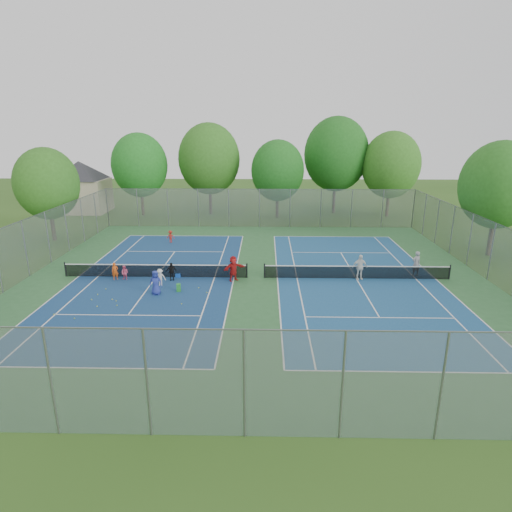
{
  "coord_description": "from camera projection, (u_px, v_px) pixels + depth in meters",
  "views": [
    {
      "loc": [
        0.66,
        -28.15,
        10.08
      ],
      "look_at": [
        0.0,
        1.0,
        1.3
      ],
      "focal_mm": 30.0,
      "sensor_mm": 36.0,
      "label": 1
    }
  ],
  "objects": [
    {
      "name": "teen_court_b",
      "position": [
        360.0,
        267.0,
        29.35
      ],
      "size": [
        1.08,
        0.53,
        1.78
      ],
      "primitive_type": "imported",
      "rotation": [
        0.0,
        0.0,
        0.09
      ],
      "color": "white",
      "rests_on": "ground"
    },
    {
      "name": "tennis_ball_3",
      "position": [
        199.0,
        288.0,
        27.9
      ],
      "size": [
        0.07,
        0.07,
        0.07
      ],
      "primitive_type": "sphere",
      "color": "#BEDE33",
      "rests_on": "ground"
    },
    {
      "name": "fence_west",
      "position": [
        25.0,
        249.0,
        29.64
      ],
      "size": [
        0.1,
        32.0,
        4.0
      ],
      "primitive_type": "cube",
      "rotation": [
        0.0,
        0.0,
        1.57
      ],
      "color": "gray",
      "rests_on": "ground"
    },
    {
      "name": "tennis_ball_8",
      "position": [
        182.0,
        304.0,
        25.35
      ],
      "size": [
        0.07,
        0.07,
        0.07
      ],
      "primitive_type": "sphere",
      "color": "#B5CD2F",
      "rests_on": "ground"
    },
    {
      "name": "tree_nw",
      "position": [
        140.0,
        165.0,
        49.54
      ],
      "size": [
        6.4,
        6.4,
        9.58
      ],
      "color": "#443326",
      "rests_on": "ground"
    },
    {
      "name": "tennis_ball_11",
      "position": [
        207.0,
        293.0,
        27.11
      ],
      "size": [
        0.07,
        0.07,
        0.07
      ],
      "primitive_type": "sphere",
      "color": "#B4D732",
      "rests_on": "ground"
    },
    {
      "name": "net_left",
      "position": [
        156.0,
        271.0,
        29.89
      ],
      "size": [
        12.87,
        0.1,
        0.91
      ],
      "primitive_type": "cube",
      "color": "black",
      "rests_on": "ground"
    },
    {
      "name": "tennis_ball_1",
      "position": [
        98.0,
        295.0,
        26.76
      ],
      "size": [
        0.07,
        0.07,
        0.07
      ],
      "primitive_type": "sphere",
      "color": "#CBED37",
      "rests_on": "ground"
    },
    {
      "name": "net_right",
      "position": [
        357.0,
        272.0,
        29.59
      ],
      "size": [
        12.87,
        0.1,
        0.91
      ],
      "primitive_type": "cube",
      "color": "black",
      "rests_on": "ground"
    },
    {
      "name": "tennis_ball_7",
      "position": [
        116.0,
        301.0,
        25.78
      ],
      "size": [
        0.07,
        0.07,
        0.07
      ],
      "primitive_type": "sphere",
      "color": "#AFC12C",
      "rests_on": "ground"
    },
    {
      "name": "tennis_ball_9",
      "position": [
        97.0,
        307.0,
        25.0
      ],
      "size": [
        0.07,
        0.07,
        0.07
      ],
      "primitive_type": "sphere",
      "color": "#E1EF37",
      "rests_on": "ground"
    },
    {
      "name": "tennis_ball_10",
      "position": [
        74.0,
        319.0,
        23.41
      ],
      "size": [
        0.07,
        0.07,
        0.07
      ],
      "primitive_type": "sphere",
      "color": "#A7CB2F",
      "rests_on": "ground"
    },
    {
      "name": "tennis_ball_6",
      "position": [
        117.0,
        306.0,
        25.13
      ],
      "size": [
        0.07,
        0.07,
        0.07
      ],
      "primitive_type": "sphere",
      "color": "#A0C22D",
      "rests_on": "ground"
    },
    {
      "name": "student_c",
      "position": [
        160.0,
        277.0,
        28.27
      ],
      "size": [
        0.75,
        0.43,
        1.16
      ],
      "primitive_type": "imported",
      "rotation": [
        0.0,
        0.0,
        -0.0
      ],
      "color": "silver",
      "rests_on": "ground"
    },
    {
      "name": "student_d",
      "position": [
        171.0,
        271.0,
        29.24
      ],
      "size": [
        0.8,
        0.49,
        1.27
      ],
      "primitive_type": "imported",
      "rotation": [
        0.0,
        0.0,
        0.26
      ],
      "color": "black",
      "rests_on": "ground"
    },
    {
      "name": "fence_south",
      "position": [
        244.0,
        385.0,
        13.98
      ],
      "size": [
        32.0,
        0.1,
        4.0
      ],
      "primitive_type": "cube",
      "color": "gray",
      "rests_on": "ground"
    },
    {
      "name": "tennis_ball_2",
      "position": [
        54.0,
        315.0,
        23.93
      ],
      "size": [
        0.07,
        0.07,
        0.07
      ],
      "primitive_type": "sphere",
      "color": "gold",
      "rests_on": "ground"
    },
    {
      "name": "house",
      "position": [
        80.0,
        178.0,
        52.11
      ],
      "size": [
        11.03,
        11.03,
        7.3
      ],
      "color": "#B7A88C",
      "rests_on": "ground"
    },
    {
      "name": "tree_nc",
      "position": [
        278.0,
        171.0,
        48.38
      ],
      "size": [
        6.0,
        6.0,
        8.85
      ],
      "color": "#443326",
      "rests_on": "ground"
    },
    {
      "name": "tree_side_w",
      "position": [
        47.0,
        184.0,
        38.34
      ],
      "size": [
        5.6,
        5.6,
        8.47
      ],
      "color": "#443326",
      "rests_on": "ground"
    },
    {
      "name": "ball_hopper",
      "position": [
        179.0,
        288.0,
        27.32
      ],
      "size": [
        0.29,
        0.29,
        0.51
      ],
      "primitive_type": "cube",
      "rotation": [
        0.0,
        0.0,
        0.13
      ],
      "color": "green",
      "rests_on": "ground"
    },
    {
      "name": "court_left",
      "position": [
        156.0,
        277.0,
        30.02
      ],
      "size": [
        10.97,
        23.77,
        0.01
      ],
      "primitive_type": "cube",
      "color": "navy",
      "rests_on": "court_pad"
    },
    {
      "name": "fence_north",
      "position": [
        259.0,
        208.0,
        44.61
      ],
      "size": [
        32.0,
        0.1,
        4.0
      ],
      "primitive_type": "cube",
      "color": "gray",
      "rests_on": "ground"
    },
    {
      "name": "student_b",
      "position": [
        125.0,
        273.0,
        29.34
      ],
      "size": [
        0.57,
        0.49,
        1.02
      ],
      "primitive_type": "imported",
      "rotation": [
        0.0,
        0.0,
        -0.24
      ],
      "color": "#F15D83",
      "rests_on": "ground"
    },
    {
      "name": "tennis_ball_4",
      "position": [
        112.0,
        300.0,
        26.0
      ],
      "size": [
        0.07,
        0.07,
        0.07
      ],
      "primitive_type": "sphere",
      "color": "yellow",
      "rests_on": "ground"
    },
    {
      "name": "student_a",
      "position": [
        115.0,
        271.0,
        29.33
      ],
      "size": [
        0.53,
        0.45,
        1.22
      ],
      "primitive_type": "imported",
      "rotation": [
        0.0,
        0.0,
        0.43
      ],
      "color": "#D24E13",
      "rests_on": "ground"
    },
    {
      "name": "instructor",
      "position": [
        416.0,
        264.0,
        30.07
      ],
      "size": [
        0.76,
        0.61,
        1.8
      ],
      "primitive_type": "imported",
      "rotation": [
        0.0,
        0.0,
        3.46
      ],
      "color": "#939396",
      "rests_on": "ground"
    },
    {
      "name": "tennis_ball_5",
      "position": [
        106.0,
        289.0,
        27.67
      ],
      "size": [
        0.07,
        0.07,
        0.07
      ],
      "primitive_type": "sphere",
      "color": "gold",
      "rests_on": "ground"
    },
    {
      "name": "fence_east",
      "position": [
        491.0,
        252.0,
        28.95
      ],
      "size": [
        0.1,
        32.0,
        4.0
      ],
      "primitive_type": "cube",
      "rotation": [
        0.0,
        0.0,
        1.57
      ],
      "color": "gray",
      "rests_on": "ground"
    },
    {
      "name": "tennis_ball_0",
      "position": [
        92.0,
        300.0,
        25.97
      ],
      "size": [
        0.07,
        0.07,
        0.07
      ],
      "primitive_type": "sphere",
      "color": "#C2E234",
      "rests_on": "ground"
    },
    {
      "name": "tree_side_e",
      "position": [
        499.0,
        185.0,
        33.55
      ],
      "size": [
        6.0,
        6.0,
        9.2
      ],
      "color": "#443326",
      "rests_on": "ground"
    },
    {
      "name": "student_e",
      "position": [
        156.0,
        283.0,
        26.68
      ],
      "size": [
        0.84,
        0.61,
        1.58
      ],
      "primitive_type": "imported",
      "rotation": [
        0.0,
        0.0,
        0.15
      ],
      "color": "navy",
      "rests_on": "ground"
    },
    {
      "name": "tree_ne",
      "position": [
        391.0,
        165.0,
        48.89
      ],
      "size": [
        6.6,
        6.6,
        9.77
      ],
      "color": "#443326",
      "rests_on": "ground"
    },
    {
      "name": "student_f",
      "position": [
        233.0,
        269.0,
        29.07
      ],
      "size": [
        1.64,
        1.35,
        1.76
      ],
      "primitive_type": "imported",
      "rotation": [
        0.0,
        0.0,
        0.6
      ],
      "color": "red",
      "rests_on": "ground"
    },
    {
      "name": "ground",
      "position": [
        256.0,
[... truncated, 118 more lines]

